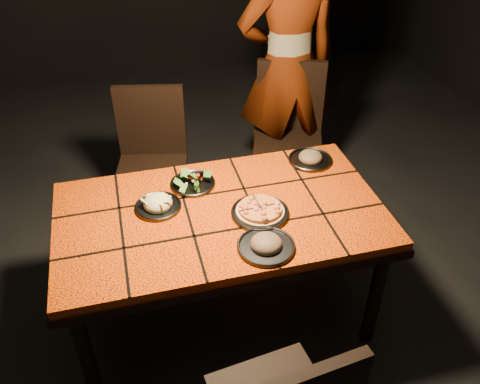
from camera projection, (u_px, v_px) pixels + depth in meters
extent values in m
cube|color=black|center=(224.00, 314.00, 2.95)|extent=(6.00, 7.00, 0.04)
cube|color=#F34B07|center=(221.00, 215.00, 2.51)|extent=(1.60, 0.90, 0.05)
cube|color=black|center=(221.00, 222.00, 2.54)|extent=(1.62, 0.92, 0.04)
cylinder|color=black|center=(87.00, 357.00, 2.31)|extent=(0.07, 0.07, 0.66)
cylinder|color=black|center=(375.00, 296.00, 2.60)|extent=(0.07, 0.07, 0.66)
cylinder|color=black|center=(84.00, 249.00, 2.88)|extent=(0.07, 0.07, 0.66)
cylinder|color=black|center=(321.00, 209.00, 3.18)|extent=(0.07, 0.07, 0.66)
cube|color=black|center=(152.00, 172.00, 3.26)|extent=(0.53, 0.53, 0.04)
cube|color=black|center=(151.00, 121.00, 3.27)|extent=(0.44, 0.14, 0.48)
cylinder|color=black|center=(125.00, 220.00, 3.26)|extent=(0.04, 0.04, 0.45)
cylinder|color=black|center=(181.00, 218.00, 3.27)|extent=(0.04, 0.04, 0.45)
cylinder|color=black|center=(132.00, 187.00, 3.55)|extent=(0.04, 0.04, 0.45)
cylinder|color=black|center=(184.00, 186.00, 3.56)|extent=(0.04, 0.04, 0.45)
cube|color=black|center=(288.00, 146.00, 3.47)|extent=(0.59, 0.59, 0.04)
cube|color=black|center=(290.00, 96.00, 3.48)|extent=(0.45, 0.20, 0.51)
cylinder|color=black|center=(258.00, 191.00, 3.49)|extent=(0.04, 0.04, 0.47)
cylinder|color=black|center=(313.00, 194.00, 3.47)|extent=(0.04, 0.04, 0.47)
cylinder|color=black|center=(261.00, 161.00, 3.79)|extent=(0.04, 0.04, 0.47)
cylinder|color=black|center=(311.00, 164.00, 3.76)|extent=(0.04, 0.04, 0.47)
imported|color=brown|center=(287.00, 66.00, 3.42)|extent=(0.70, 0.46, 1.91)
cylinder|color=#3E3E43|center=(260.00, 213.00, 2.47)|extent=(0.28, 0.28, 0.01)
torus|color=#3E3E43|center=(260.00, 212.00, 2.47)|extent=(0.28, 0.28, 0.01)
cylinder|color=tan|center=(260.00, 211.00, 2.46)|extent=(0.25, 0.25, 0.01)
cylinder|color=orange|center=(260.00, 209.00, 2.45)|extent=(0.22, 0.22, 0.02)
cylinder|color=#3E3E43|center=(158.00, 207.00, 2.51)|extent=(0.23, 0.23, 0.01)
torus|color=#3E3E43|center=(158.00, 206.00, 2.51)|extent=(0.23, 0.23, 0.01)
ellipsoid|color=#D1C18A|center=(158.00, 203.00, 2.50)|extent=(0.14, 0.14, 0.08)
cylinder|color=#3E3E43|center=(193.00, 184.00, 2.67)|extent=(0.23, 0.23, 0.01)
torus|color=#3E3E43|center=(193.00, 183.00, 2.66)|extent=(0.24, 0.24, 0.01)
cylinder|color=#3E3E43|center=(266.00, 247.00, 2.28)|extent=(0.26, 0.26, 0.01)
torus|color=#3E3E43|center=(266.00, 246.00, 2.27)|extent=(0.26, 0.26, 0.01)
ellipsoid|color=brown|center=(266.00, 242.00, 2.26)|extent=(0.16, 0.16, 0.09)
cylinder|color=#3E3E43|center=(310.00, 160.00, 2.85)|extent=(0.24, 0.24, 0.01)
torus|color=#3E3E43|center=(310.00, 159.00, 2.85)|extent=(0.25, 0.25, 0.01)
ellipsoid|color=brown|center=(311.00, 156.00, 2.84)|extent=(0.15, 0.15, 0.08)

